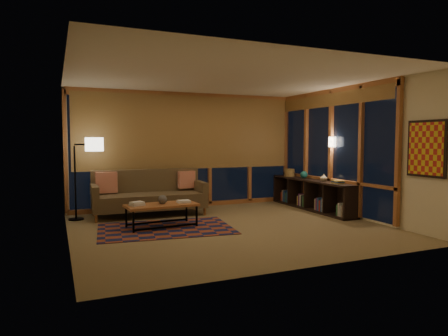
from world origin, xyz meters
name	(u,v)px	position (x,y,z in m)	size (l,w,h in m)	color
floor	(230,227)	(0.00, 0.00, 0.00)	(5.50, 5.00, 0.01)	#947E51
ceiling	(230,78)	(0.00, 0.00, 2.70)	(5.50, 5.00, 0.01)	white
walls	(230,153)	(0.00, 0.00, 1.35)	(5.51, 5.01, 2.70)	beige
window_wall_back	(188,150)	(0.00, 2.43, 1.35)	(5.30, 0.16, 2.60)	#B56C3C
window_wall_right	(330,151)	(2.68, 0.60, 1.35)	(0.16, 3.70, 2.60)	#B56C3C
wall_art	(426,149)	(2.71, -1.85, 1.45)	(0.06, 0.74, 0.94)	red
wall_sconce	(332,142)	(2.62, 0.45, 1.55)	(0.12, 0.18, 0.22)	#F2E9CE
sofa	(149,193)	(-1.10, 1.70, 0.47)	(2.31, 0.93, 0.94)	brown
pillow_left	(106,184)	(-1.94, 1.94, 0.69)	(0.43, 0.14, 0.43)	red
pillow_right	(187,182)	(-0.23, 1.86, 0.66)	(0.38, 0.13, 0.38)	red
area_rug	(166,229)	(-1.11, 0.33, 0.01)	(2.34, 1.56, 0.01)	brown
coffee_table	(162,216)	(-1.14, 0.49, 0.21)	(1.28, 0.59, 0.43)	#B56C3C
book_stack_a	(137,203)	(-1.59, 0.49, 0.47)	(0.27, 0.21, 0.08)	silver
book_stack_b	(184,201)	(-0.72, 0.49, 0.45)	(0.23, 0.18, 0.05)	silver
ceramic_pot	(163,199)	(-1.12, 0.50, 0.51)	(0.17, 0.17, 0.17)	#242427
floor_lamp	(75,179)	(-2.55, 1.85, 0.83)	(0.55, 0.36, 1.65)	black
bookshelf	(311,194)	(2.49, 1.00, 0.34)	(0.40, 2.75, 0.69)	black
basket	(289,173)	(2.47, 1.90, 0.78)	(0.25, 0.25, 0.19)	#997A49
teal_bowl	(304,175)	(2.49, 1.31, 0.77)	(0.17, 0.17, 0.17)	#17625F
vase	(324,178)	(2.49, 0.55, 0.77)	(0.16, 0.16, 0.17)	#BEAE89
shelf_book_stack	(338,182)	(2.49, 0.08, 0.72)	(0.15, 0.21, 0.06)	silver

